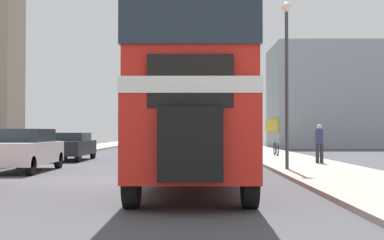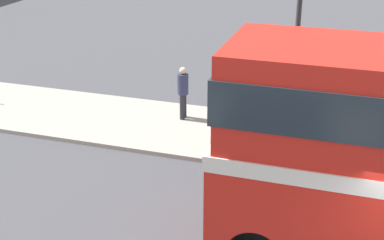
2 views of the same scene
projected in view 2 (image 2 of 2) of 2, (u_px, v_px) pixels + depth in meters
pedestrian_walking at (183, 90)px, 15.81m from camera, size 0.32×0.32×1.60m
street_lamp at (299, 11)px, 11.99m from camera, size 0.36×0.36×5.86m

